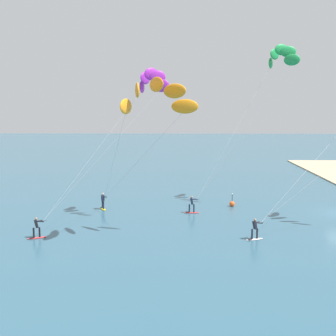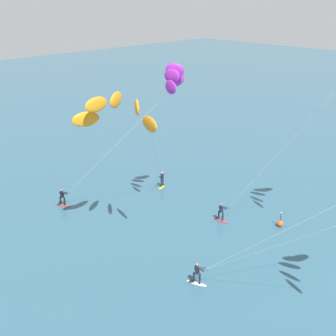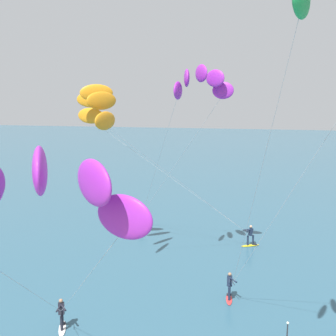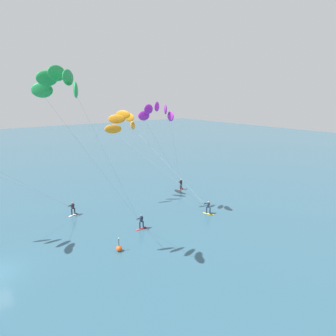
# 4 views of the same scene
# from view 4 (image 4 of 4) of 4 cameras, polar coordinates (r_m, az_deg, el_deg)

# --- Properties ---
(kitesurfer_mid_water) EXTENTS (6.23, 11.13, 16.37)m
(kitesurfer_mid_water) POSITION_cam_4_polar(r_m,az_deg,el_deg) (23.75, -19.27, 13.51)
(kitesurfer_mid_water) COLOR red
(kitesurfer_mid_water) RESTS_ON ground
(kitesurfer_far_out) EXTENTS (13.17, 9.49, 12.38)m
(kitesurfer_far_out) POSITION_cam_4_polar(r_m,az_deg,el_deg) (39.54, -7.99, 8.30)
(kitesurfer_far_out) COLOR yellow
(kitesurfer_far_out) RESTS_ON ground
(kitesurfer_downwind) EXTENTS (8.61, 11.11, 13.59)m
(kitesurfer_downwind) POSITION_cam_4_polar(r_m,az_deg,el_deg) (34.97, -1.80, 9.76)
(kitesurfer_downwind) COLOR red
(kitesurfer_downwind) RESTS_ON ground
(marker_buoy) EXTENTS (0.56, 0.56, 1.38)m
(marker_buoy) POSITION_cam_4_polar(r_m,az_deg,el_deg) (29.52, -9.29, -14.83)
(marker_buoy) COLOR #EA5119
(marker_buoy) RESTS_ON ground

